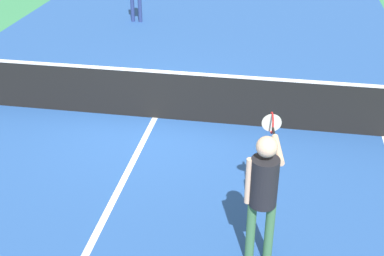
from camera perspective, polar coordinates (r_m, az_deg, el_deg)
name	(u,v)px	position (r m, az deg, el deg)	size (l,w,h in m)	color
ground_plane	(155,118)	(9.59, -4.11, 1.15)	(60.00, 60.00, 0.00)	#337F51
court_surface_inbounds	(155,118)	(9.59, -4.11, 1.15)	(10.62, 24.40, 0.00)	#234C93
line_center_service	(99,228)	(7.04, -10.29, -10.89)	(0.10, 6.40, 0.01)	white
net	(154,94)	(9.37, -4.22, 3.81)	(10.04, 0.09, 1.07)	#33383D
player_near	(264,186)	(5.89, 7.95, -6.36)	(0.42, 1.25, 1.73)	#3F7247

